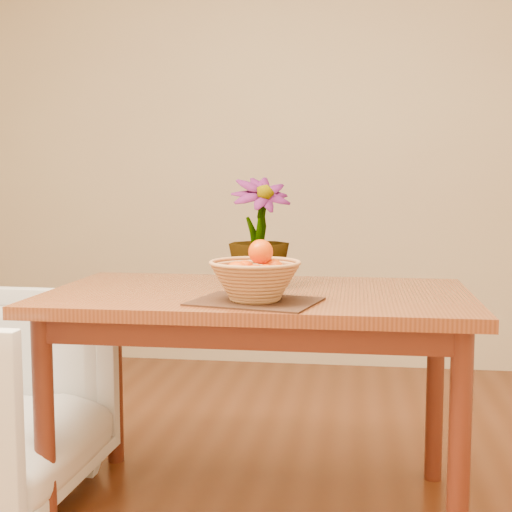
# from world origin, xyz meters

# --- Properties ---
(wall_back) EXTENTS (4.00, 0.02, 2.70)m
(wall_back) POSITION_xyz_m (0.00, 2.25, 1.35)
(wall_back) COLOR beige
(wall_back) RESTS_ON floor
(table) EXTENTS (1.40, 0.80, 0.75)m
(table) POSITION_xyz_m (0.00, 0.30, 0.66)
(table) COLOR brown
(table) RESTS_ON floor
(placemat) EXTENTS (0.42, 0.35, 0.01)m
(placemat) POSITION_xyz_m (0.02, 0.08, 0.75)
(placemat) COLOR #382014
(placemat) RESTS_ON table
(wicker_basket) EXTENTS (0.28, 0.28, 0.11)m
(wicker_basket) POSITION_xyz_m (0.02, 0.08, 0.81)
(wicker_basket) COLOR #B37E4A
(wicker_basket) RESTS_ON placemat
(orange_pile) EXTENTS (0.17, 0.17, 0.14)m
(orange_pile) POSITION_xyz_m (0.02, 0.09, 0.85)
(orange_pile) COLOR #E63503
(orange_pile) RESTS_ON wicker_basket
(potted_plant) EXTENTS (0.28, 0.28, 0.38)m
(potted_plant) POSITION_xyz_m (-0.01, 0.40, 0.94)
(potted_plant) COLOR #214D16
(potted_plant) RESTS_ON table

